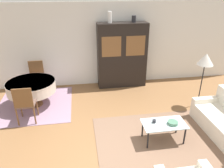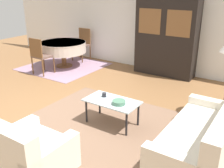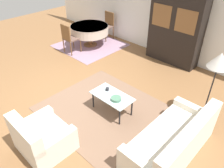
# 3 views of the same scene
# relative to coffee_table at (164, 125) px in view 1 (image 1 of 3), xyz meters

# --- Properties ---
(ground_plane) EXTENTS (14.00, 14.00, 0.00)m
(ground_plane) POSITION_rel_coffee_table_xyz_m (-1.16, -0.31, -0.40)
(ground_plane) COLOR brown
(wall_back) EXTENTS (10.00, 0.06, 2.70)m
(wall_back) POSITION_rel_coffee_table_xyz_m (-1.16, 3.32, 0.95)
(wall_back) COLOR white
(wall_back) RESTS_ON ground_plane
(area_rug) EXTENTS (2.70, 2.34, 0.01)m
(area_rug) POSITION_rel_coffee_table_xyz_m (-0.12, -0.10, -0.39)
(area_rug) COLOR brown
(area_rug) RESTS_ON ground_plane
(dining_rug) EXTENTS (2.07, 2.10, 0.01)m
(dining_rug) POSITION_rel_coffee_table_xyz_m (-3.06, 2.04, -0.39)
(dining_rug) COLOR gray
(dining_rug) RESTS_ON ground_plane
(coffee_table) EXTENTS (0.94, 0.51, 0.44)m
(coffee_table) POSITION_rel_coffee_table_xyz_m (0.00, 0.00, 0.00)
(coffee_table) COLOR black
(coffee_table) RESTS_ON area_rug
(display_cabinet) EXTENTS (1.58, 0.48, 2.09)m
(display_cabinet) POSITION_rel_coffee_table_xyz_m (-0.33, 3.03, 0.65)
(display_cabinet) COLOR black
(display_cabinet) RESTS_ON ground_plane
(dining_table) EXTENTS (1.32, 1.32, 0.72)m
(dining_table) POSITION_rel_coffee_table_xyz_m (-3.07, 2.06, 0.18)
(dining_table) COLOR brown
(dining_table) RESTS_ON dining_rug
(dining_chair_near) EXTENTS (0.44, 0.44, 0.98)m
(dining_chair_near) POSITION_rel_coffee_table_xyz_m (-3.07, 1.18, 0.17)
(dining_chair_near) COLOR brown
(dining_chair_near) RESTS_ON dining_rug
(dining_chair_far) EXTENTS (0.44, 0.44, 0.98)m
(dining_chair_far) POSITION_rel_coffee_table_xyz_m (-3.07, 2.94, 0.17)
(dining_chair_far) COLOR brown
(dining_chair_far) RESTS_ON dining_rug
(floor_lamp) EXTENTS (0.42, 0.42, 1.53)m
(floor_lamp) POSITION_rel_coffee_table_xyz_m (1.55, 1.32, 0.93)
(floor_lamp) COLOR black
(floor_lamp) RESTS_ON ground_plane
(cup) EXTENTS (0.08, 0.08, 0.07)m
(cup) POSITION_rel_coffee_table_xyz_m (-0.21, 0.06, 0.09)
(cup) COLOR #232328
(cup) RESTS_ON coffee_table
(bowl) EXTENTS (0.22, 0.22, 0.06)m
(bowl) POSITION_rel_coffee_table_xyz_m (0.17, -0.05, 0.08)
(bowl) COLOR #4C7A60
(bowl) RESTS_ON coffee_table
(vase_tall) EXTENTS (0.12, 0.12, 0.33)m
(vase_tall) POSITION_rel_coffee_table_xyz_m (-0.73, 3.03, 1.86)
(vase_tall) COLOR white
(vase_tall) RESTS_ON display_cabinet
(vase_short) EXTENTS (0.13, 0.13, 0.20)m
(vase_short) POSITION_rel_coffee_table_xyz_m (0.02, 3.03, 1.79)
(vase_short) COLOR #232328
(vase_short) RESTS_ON display_cabinet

